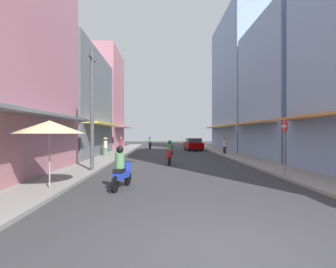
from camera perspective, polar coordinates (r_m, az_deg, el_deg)
The scene contains 18 objects.
ground_plane at distance 20.41m, azimuth 1.40°, elevation -5.54°, with size 87.54×87.54×0.00m, color #38383A.
sidewalk_left at distance 20.84m, azimuth -13.61°, elevation -5.27°, with size 2.04×47.79×0.12m, color gray.
sidewalk_right at distance 21.37m, azimuth 16.03°, elevation -5.13°, with size 2.04×47.79×0.12m, color #9E9991.
building_left_mid at distance 24.29m, azimuth -21.76°, elevation 6.08°, with size 7.05×11.00×9.08m.
building_left_far at distance 34.40m, azimuth -15.70°, elevation 7.16°, with size 7.05×8.29×12.45m.
building_right_mid at distance 22.92m, azimuth 25.90°, elevation 8.78°, with size 7.05×8.86×10.95m.
building_right_far at distance 33.40m, azimuth 17.01°, elevation 10.60°, with size 7.05×12.50×16.17m.
motorbike_red at distance 16.66m, azimuth 0.33°, elevation -4.41°, with size 0.55×1.81×1.58m.
motorbike_orange at distance 25.22m, azimuth 0.69°, elevation -3.30°, with size 0.55×1.81×0.96m.
motorbike_black at distance 33.41m, azimuth -4.04°, elevation -2.10°, with size 0.57×1.80×1.58m.
motorbike_blue at distance 9.61m, azimuth -10.28°, elevation -7.80°, with size 0.64×1.78×1.58m.
parked_car at distance 30.56m, azimuth 5.63°, elevation -2.25°, with size 2.00×4.20×1.45m.
pedestrian_crossing at distance 22.67m, azimuth -13.75°, elevation -2.54°, with size 0.44×0.44×1.71m.
pedestrian_midway at distance 25.76m, azimuth -10.37°, elevation -2.52°, with size 0.34×0.34×1.65m.
pedestrian_far at distance 24.73m, azimuth 12.50°, elevation -2.61°, with size 0.34×0.34×1.66m.
vendor_umbrella at distance 9.79m, azimuth -24.85°, elevation 1.41°, with size 2.39×2.39×2.48m.
utility_pole at distance 13.87m, azimuth -16.54°, elevation 5.47°, with size 0.20×1.20×6.48m.
street_sign_no_entry at distance 12.66m, azimuth 24.48°, elevation -1.28°, with size 0.07×0.60×2.65m.
Camera 1 is at (-1.03, -4.39, 2.04)m, focal length 27.40 mm.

